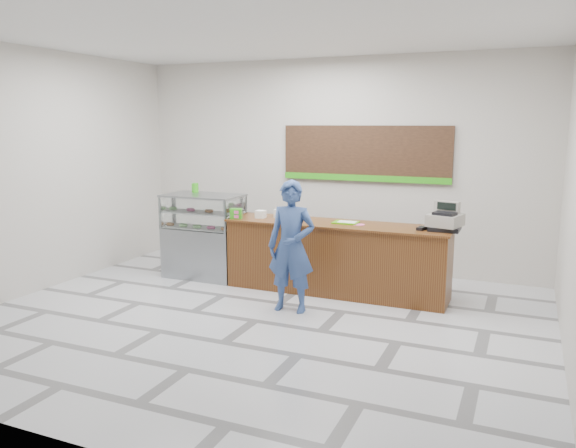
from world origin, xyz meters
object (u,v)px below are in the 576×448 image
at_px(sales_counter, 336,258).
at_px(display_case, 204,235).
at_px(customer, 291,246).
at_px(serving_tray, 346,222).
at_px(cash_register, 445,220).

relative_size(sales_counter, display_case, 2.45).
bearing_deg(customer, display_case, 149.33).
xyz_separation_m(sales_counter, serving_tray, (0.12, 0.05, 0.52)).
bearing_deg(display_case, sales_counter, 0.01).
xyz_separation_m(display_case, cash_register, (3.72, 0.05, 0.50)).
bearing_deg(display_case, serving_tray, 1.13).
bearing_deg(cash_register, sales_counter, -163.70).
relative_size(sales_counter, cash_register, 6.51).
bearing_deg(cash_register, serving_tray, -165.44).
bearing_deg(display_case, customer, -27.05).
bearing_deg(sales_counter, cash_register, 1.87).
distance_m(sales_counter, customer, 1.08).
distance_m(display_case, serving_tray, 2.37).
relative_size(serving_tray, customer, 0.21).
xyz_separation_m(display_case, serving_tray, (2.34, 0.05, 0.36)).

